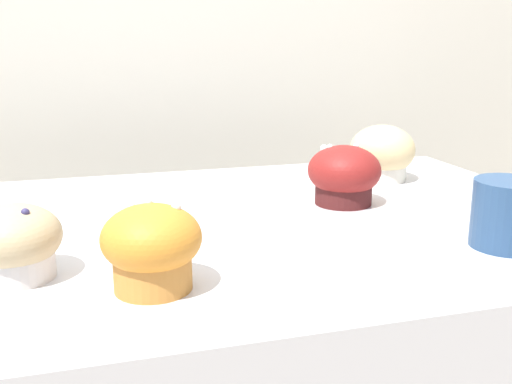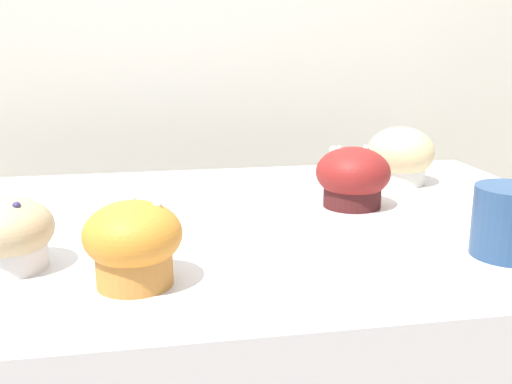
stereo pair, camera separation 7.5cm
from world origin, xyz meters
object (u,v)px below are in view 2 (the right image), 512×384
object	(u,v)px
muffin_front_left	(133,242)
coffee_cup	(511,220)
muffin_back_right	(353,177)
muffin_front_center	(400,156)
muffin_back_left	(7,234)

from	to	relation	value
muffin_front_left	coffee_cup	size ratio (longest dim) A/B	0.78
muffin_back_right	coffee_cup	distance (m)	0.25
muffin_back_right	muffin_front_left	world-z (taller)	same
muffin_front_left	coffee_cup	distance (m)	0.40
muffin_back_right	coffee_cup	world-z (taller)	muffin_back_right
muffin_front_center	coffee_cup	distance (m)	0.35
muffin_back_right	muffin_back_left	bearing A→B (deg)	-159.20
muffin_front_center	coffee_cup	xyz separation A→B (m)	(-0.02, -0.35, -0.00)
muffin_back_left	coffee_cup	size ratio (longest dim) A/B	0.78
muffin_back_left	muffin_back_right	world-z (taller)	muffin_back_right
muffin_back_left	coffee_cup	world-z (taller)	coffee_cup
muffin_front_center	coffee_cup	world-z (taller)	muffin_front_center
muffin_front_center	muffin_back_left	world-z (taller)	muffin_front_center
muffin_front_center	muffin_front_left	distance (m)	0.55
muffin_back_right	coffee_cup	size ratio (longest dim) A/B	0.86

